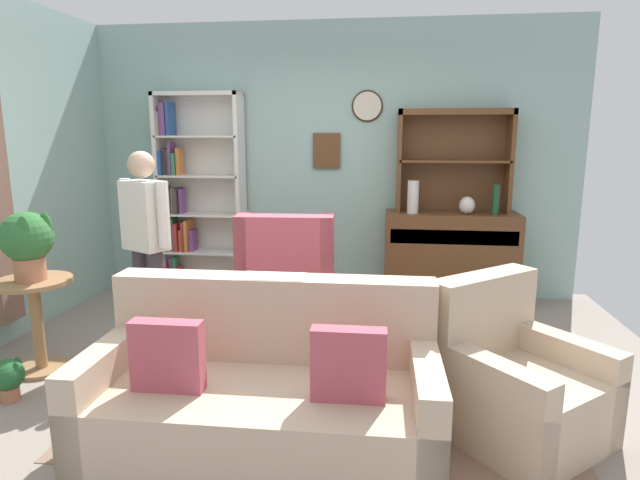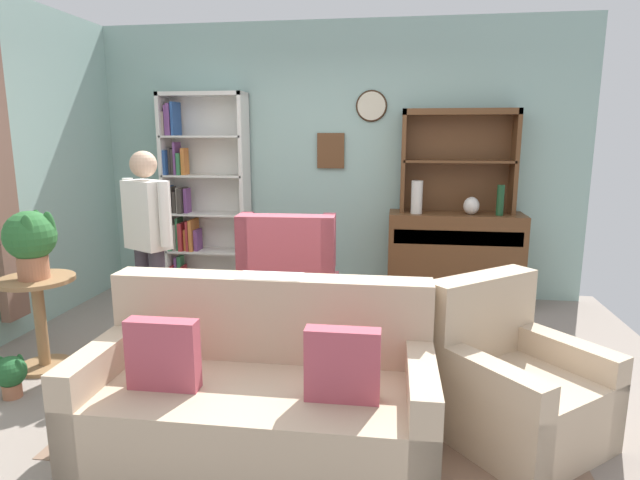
% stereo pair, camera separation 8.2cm
% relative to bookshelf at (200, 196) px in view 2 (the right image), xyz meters
% --- Properties ---
extents(ground_plane, '(5.40, 4.60, 0.02)m').
position_rel_bookshelf_xyz_m(ground_plane, '(1.45, -1.95, -1.04)').
color(ground_plane, gray).
extents(wall_back, '(5.00, 0.09, 2.80)m').
position_rel_bookshelf_xyz_m(wall_back, '(1.45, 0.18, 0.37)').
color(wall_back, '#93B7AD').
rests_on(wall_back, ground_plane).
extents(area_rug, '(2.87, 1.69, 0.01)m').
position_rel_bookshelf_xyz_m(area_rug, '(1.65, -2.25, -1.03)').
color(area_rug, '#846651').
rests_on(area_rug, ground_plane).
extents(bookshelf, '(0.90, 0.30, 2.10)m').
position_rel_bookshelf_xyz_m(bookshelf, '(0.00, 0.00, 0.00)').
color(bookshelf, silver).
rests_on(bookshelf, ground_plane).
extents(sideboard, '(1.30, 0.45, 0.92)m').
position_rel_bookshelf_xyz_m(sideboard, '(2.66, -0.09, -0.52)').
color(sideboard, brown).
rests_on(sideboard, ground_plane).
extents(sideboard_hutch, '(1.10, 0.26, 1.00)m').
position_rel_bookshelf_xyz_m(sideboard_hutch, '(2.66, 0.02, 0.53)').
color(sideboard_hutch, brown).
rests_on(sideboard_hutch, sideboard).
extents(vase_tall, '(0.11, 0.11, 0.32)m').
position_rel_bookshelf_xyz_m(vase_tall, '(2.27, -0.17, 0.05)').
color(vase_tall, beige).
rests_on(vase_tall, sideboard).
extents(vase_round, '(0.15, 0.15, 0.17)m').
position_rel_bookshelf_xyz_m(vase_round, '(2.79, -0.15, -0.03)').
color(vase_round, beige).
rests_on(vase_round, sideboard).
extents(bottle_wine, '(0.07, 0.07, 0.29)m').
position_rel_bookshelf_xyz_m(bottle_wine, '(3.05, -0.18, 0.03)').
color(bottle_wine, '#194223').
rests_on(bottle_wine, sideboard).
extents(couch_floral, '(1.81, 0.87, 0.90)m').
position_rel_bookshelf_xyz_m(couch_floral, '(1.39, -2.83, -0.72)').
color(couch_floral, '#C6AD8E').
rests_on(couch_floral, ground_plane).
extents(armchair_floral, '(1.08, 1.08, 0.88)m').
position_rel_bookshelf_xyz_m(armchair_floral, '(2.75, -2.48, -0.74)').
color(armchair_floral, '#C6AD8E').
rests_on(armchair_floral, ground_plane).
extents(wingback_chair, '(0.82, 0.84, 1.05)m').
position_rel_bookshelf_xyz_m(wingback_chair, '(1.20, -1.10, -0.65)').
color(wingback_chair, '#B74C5B').
rests_on(wingback_chair, ground_plane).
extents(plant_stand, '(0.52, 0.52, 0.68)m').
position_rel_bookshelf_xyz_m(plant_stand, '(-0.44, -2.06, -0.61)').
color(plant_stand, '#997047').
rests_on(plant_stand, ground_plane).
extents(potted_plant_large, '(0.35, 0.35, 0.48)m').
position_rel_bookshelf_xyz_m(potted_plant_large, '(-0.43, -2.08, -0.07)').
color(potted_plant_large, '#AD6B4C').
rests_on(potted_plant_large, plant_stand).
extents(potted_plant_small, '(0.20, 0.20, 0.28)m').
position_rel_bookshelf_xyz_m(potted_plant_small, '(-0.36, -2.50, -0.87)').
color(potted_plant_small, '#AD6B4C').
rests_on(potted_plant_small, ground_plane).
extents(person_reading, '(0.49, 0.34, 1.56)m').
position_rel_bookshelf_xyz_m(person_reading, '(0.21, -1.62, -0.12)').
color(person_reading, '#38333D').
rests_on(person_reading, ground_plane).
extents(coffee_table, '(0.80, 0.50, 0.42)m').
position_rel_bookshelf_xyz_m(coffee_table, '(1.54, -2.02, -0.68)').
color(coffee_table, brown).
rests_on(coffee_table, ground_plane).
extents(book_stack, '(0.23, 0.17, 0.10)m').
position_rel_bookshelf_xyz_m(book_stack, '(1.68, -1.97, -0.56)').
color(book_stack, '#337247').
rests_on(book_stack, coffee_table).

